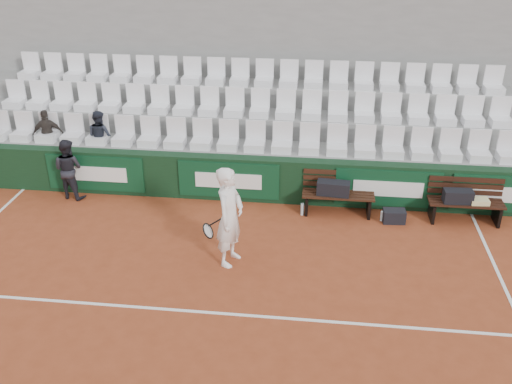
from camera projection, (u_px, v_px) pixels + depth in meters
The scene contains 22 objects.
ground at pixel (204, 312), 9.18m from camera, with size 80.00×80.00×0.00m, color brown.
court_baseline at pixel (204, 312), 9.18m from camera, with size 18.00×0.06×0.01m, color white.
back_barrier at pixel (242, 178), 12.48m from camera, with size 18.00×0.34×1.00m.
grandstand_tier_front at pixel (243, 167), 13.05m from camera, with size 18.00×0.95×1.00m, color gray.
grandstand_tier_mid at pixel (248, 142), 13.79m from camera, with size 18.00×0.95×1.45m, color gray.
grandstand_tier_back at pixel (253, 120), 14.53m from camera, with size 18.00×0.95×1.90m, color gray.
grandstand_rear_wall at pixel (256, 65), 14.52m from camera, with size 18.00×0.30×4.40m, color gray.
seat_row_front at pixel (241, 136), 12.52m from camera, with size 11.90×0.44×0.63m, color white.
seat_row_mid at pixel (247, 103), 13.16m from camera, with size 11.90×0.44×0.63m, color white.
seat_row_back at pixel (252, 73), 13.80m from camera, with size 11.90×0.44×0.63m, color white.
bench_left at pixel (338, 203), 12.03m from camera, with size 1.50×0.56×0.45m, color #371C10.
bench_right at pixel (464, 211), 11.73m from camera, with size 1.50×0.56×0.45m, color black.
sports_bag_left at pixel (333, 188), 11.85m from camera, with size 0.67×0.29×0.29m, color black.
sports_bag_right at pixel (458, 196), 11.54m from camera, with size 0.58×0.27×0.27m, color black.
towel at pixel (479, 201), 11.54m from camera, with size 0.36×0.26×0.10m, color #D3CD88.
sports_bag_ground at pixel (394, 216), 11.72m from camera, with size 0.45×0.27×0.27m, color black.
water_bottle_near at pixel (302, 209), 11.99m from camera, with size 0.07×0.07×0.26m, color silver.
water_bottle_far at pixel (382, 216), 11.78m from camera, with size 0.06×0.06×0.22m, color silver.
tennis_player at pixel (230, 217), 10.07m from camera, with size 0.81×0.79×1.88m.
ball_kid at pixel (69, 169), 12.49m from camera, with size 0.67×0.52×1.37m, color black.
spectator_b at pixel (45, 116), 12.91m from camera, with size 0.68×0.28×1.17m, color #2F2A25.
spectator_c at pixel (98, 117), 12.78m from camera, with size 0.58×0.45×1.20m, color #1F242F.
Camera 1 is at (1.69, -7.16, 5.88)m, focal length 40.00 mm.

